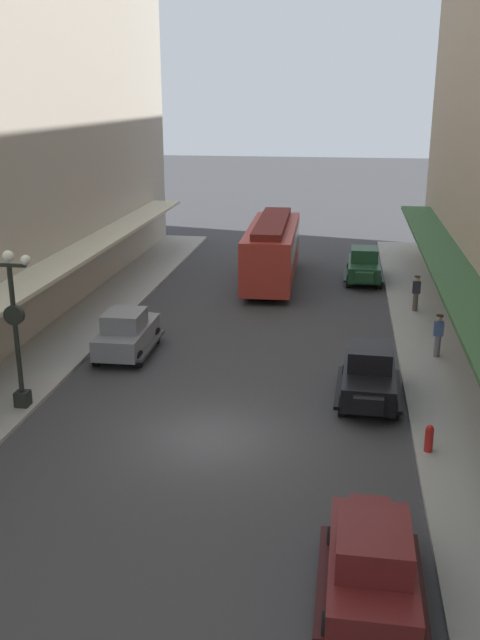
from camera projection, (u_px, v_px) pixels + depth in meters
The scene contains 11 objects.
ground_plane at pixel (210, 437), 21.08m from camera, with size 200.00×200.00×0.00m, color #38383A.
sidewalk_right at pixel (468, 453), 20.00m from camera, with size 3.00×60.00×0.15m, color #99968E.
parked_car_0 at pixel (127, 332), 27.53m from camera, with size 2.19×4.28×1.84m.
parked_car_1 at pixel (364, 265), 38.36m from camera, with size 2.14×4.26×1.84m.
parked_car_2 at pixel (369, 374), 23.38m from camera, with size 2.25×4.30×1.84m.
parked_car_3 at pixel (372, 563), 13.96m from camera, with size 2.16×4.27×1.84m.
streetcar at pixel (272, 248), 37.91m from camera, with size 2.76×9.66×3.46m.
lamp_post_with_clock at pixel (15, 323), 22.01m from camera, with size 1.42×0.44×5.16m.
fire_hydrant at pixel (429, 438), 19.84m from camera, with size 0.24×0.24×0.82m.
pedestrian_0 at pixel (416, 293), 32.66m from camera, with size 0.36×0.28×1.67m.
pedestrian_1 at pixel (438, 335), 26.93m from camera, with size 0.36×0.28×1.67m.
Camera 1 is at (3.71, -18.64, 9.83)m, focal length 39.39 mm.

